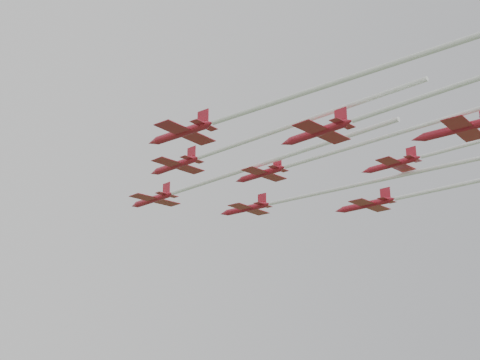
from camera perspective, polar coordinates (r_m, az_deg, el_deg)
name	(u,v)px	position (r m, az deg, el deg)	size (l,w,h in m)	color
jet_lead	(201,184)	(102.48, -3.77, -0.38)	(21.24, 55.92, 2.93)	#B71C30
jet_row2_left	(223,149)	(87.05, -1.65, 2.94)	(19.23, 45.58, 2.66)	#B71C30
jet_row2_right	(335,189)	(99.95, 9.02, -0.89)	(30.50, 64.34, 2.73)	#B71C30
jet_row3_left	(268,105)	(67.37, 2.65, 7.16)	(25.08, 50.07, 2.58)	#B71C30
jet_row3_mid	(338,151)	(85.29, 9.30, 2.74)	(21.21, 54.12, 2.44)	#B71C30
jet_row3_right	(447,187)	(100.83, 19.06, -0.66)	(23.62, 58.32, 2.85)	#B71C30
jet_row4_left	(388,109)	(69.94, 13.84, 6.59)	(17.67, 44.15, 2.58)	#B71C30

